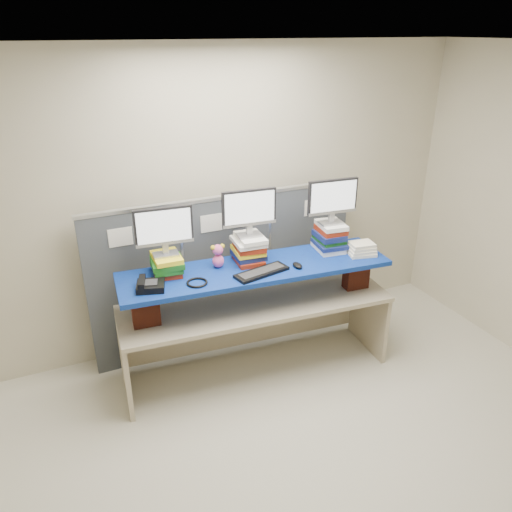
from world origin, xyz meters
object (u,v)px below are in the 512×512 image
blue_board (256,269)px  keyboard (262,272)px  monitor_center (249,210)px  monitor_right (333,199)px  desk_phone (149,285)px  desk (256,316)px  monitor_left (164,229)px

blue_board → keyboard: keyboard is taller
keyboard → monitor_center: bearing=77.3°
monitor_right → desk_phone: monitor_right is taller
keyboard → desk_phone: bearing=160.8°
monitor_center → desk_phone: monitor_center is taller
desk → monitor_left: bearing=170.7°
monitor_center → desk: bearing=-81.5°
blue_board → desk_phone: size_ratio=9.00×
monitor_center → desk_phone: bearing=-166.2°
blue_board → monitor_left: bearing=170.7°
monitor_center → keyboard: 0.52m
blue_board → keyboard: (-0.01, -0.14, 0.03)m
blue_board → monitor_center: (-0.01, 0.12, 0.49)m
blue_board → monitor_right: monitor_right is taller
desk → monitor_center: 0.96m
monitor_center → blue_board: bearing=-81.5°
monitor_center → desk_phone: 1.01m
desk → keyboard: size_ratio=4.94×
monitor_center → monitor_right: bearing=0.0°
monitor_right → keyboard: (-0.76, -0.19, -0.47)m
blue_board → monitor_center: monitor_center is taller
monitor_left → desk_phone: (-0.19, -0.20, -0.36)m
desk_phone → monitor_right: bearing=18.8°
desk → desk_phone: desk_phone is taller
monitor_left → monitor_center: size_ratio=1.00×
keyboard → desk_phone: (-0.90, 0.12, 0.02)m
desk → blue_board: 0.46m
blue_board → keyboard: size_ratio=4.70×
desk → keyboard: bearing=-89.7°
monitor_right → keyboard: 0.92m
keyboard → monitor_left: bearing=143.9°
monitor_left → monitor_right: size_ratio=1.00×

